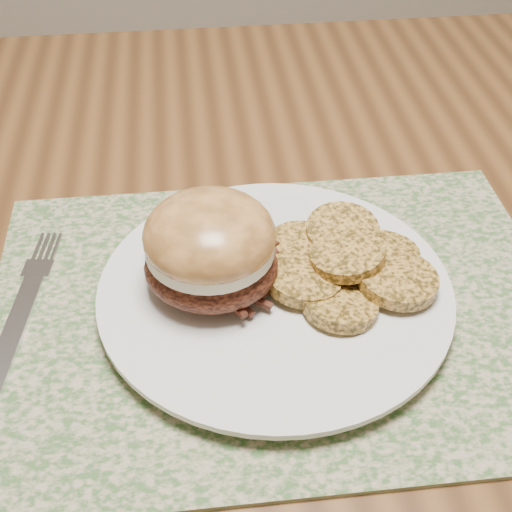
{
  "coord_description": "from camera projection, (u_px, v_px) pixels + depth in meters",
  "views": [
    {
      "loc": [
        -0.25,
        -0.49,
        1.15
      ],
      "look_at": [
        -0.21,
        -0.07,
        0.79
      ],
      "focal_mm": 50.0,
      "sensor_mm": 36.0,
      "label": 1
    }
  ],
  "objects": [
    {
      "name": "roasted_potatoes",
      "position": [
        345.0,
        263.0,
        0.56
      ],
      "size": [
        0.14,
        0.16,
        0.03
      ],
      "color": "#BD8737",
      "rests_on": "dinner_plate"
    },
    {
      "name": "dinner_plate",
      "position": [
        275.0,
        293.0,
        0.56
      ],
      "size": [
        0.26,
        0.26,
        0.02
      ],
      "primitive_type": "cylinder",
      "color": "silver",
      "rests_on": "placemat"
    },
    {
      "name": "fork",
      "position": [
        21.0,
        312.0,
        0.55
      ],
      "size": [
        0.04,
        0.2,
        0.0
      ],
      "rotation": [
        0.0,
        0.0,
        -0.14
      ],
      "color": "silver",
      "rests_on": "placemat"
    },
    {
      "name": "placemat",
      "position": [
        278.0,
        308.0,
        0.56
      ],
      "size": [
        0.45,
        0.33,
        0.0
      ],
      "primitive_type": "cube",
      "color": "#406232",
      "rests_on": "dining_table"
    },
    {
      "name": "dining_table",
      "position": [
        455.0,
        283.0,
        0.7
      ],
      "size": [
        1.5,
        0.9,
        0.75
      ],
      "color": "brown",
      "rests_on": "ground"
    },
    {
      "name": "pork_sandwich",
      "position": [
        210.0,
        248.0,
        0.53
      ],
      "size": [
        0.13,
        0.12,
        0.08
      ],
      "rotation": [
        0.0,
        0.0,
        -0.28
      ],
      "color": "black",
      "rests_on": "dinner_plate"
    }
  ]
}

